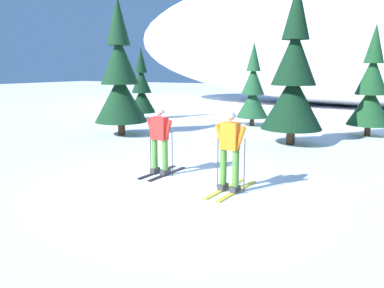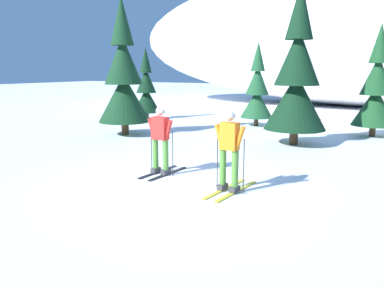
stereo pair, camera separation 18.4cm
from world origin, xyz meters
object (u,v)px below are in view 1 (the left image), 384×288
skier_red_jacket (160,139)px  pine_tree_far_left (142,90)px  skier_orange_jacket (230,150)px  pine_tree_right (371,90)px  pine_tree_left (120,78)px  pine_tree_center_right (293,79)px  pine_tree_center_left (253,91)px

skier_red_jacket → pine_tree_far_left: 11.33m
skier_orange_jacket → pine_tree_right: 9.75m
pine_tree_left → pine_tree_right: 10.19m
pine_tree_center_right → pine_tree_right: bearing=54.0°
skier_red_jacket → pine_tree_left: 6.61m
pine_tree_center_left → pine_tree_center_right: size_ratio=0.70×
pine_tree_far_left → pine_tree_center_right: size_ratio=0.68×
pine_tree_left → pine_tree_right: bearing=26.7°
skier_orange_jacket → skier_red_jacket: bearing=167.6°
pine_tree_center_left → pine_tree_center_right: pine_tree_center_right is taller
pine_tree_center_right → pine_tree_right: (2.37, 3.27, -0.50)m
pine_tree_left → pine_tree_center_right: size_ratio=0.98×
pine_tree_far_left → pine_tree_center_right: bearing=-20.1°
pine_tree_far_left → skier_red_jacket: bearing=-52.4°
pine_tree_far_left → pine_tree_center_left: pine_tree_center_left is taller
pine_tree_left → pine_tree_center_left: size_ratio=1.40×
pine_tree_left → pine_tree_right: size_ratio=1.24×
skier_orange_jacket → pine_tree_center_left: size_ratio=0.46×
skier_red_jacket → pine_tree_far_left: size_ratio=0.46×
pine_tree_far_left → pine_tree_center_right: 9.50m
pine_tree_right → skier_orange_jacket: bearing=-103.3°
pine_tree_center_left → pine_tree_right: 5.22m
pine_tree_center_left → pine_tree_center_right: 4.81m
pine_tree_left → pine_tree_center_right: (6.72, 1.30, 0.05)m
skier_orange_jacket → pine_tree_center_right: bearing=91.3°
pine_tree_far_left → pine_tree_center_right: (8.89, -3.25, 0.77)m
skier_red_jacket → pine_tree_center_left: size_ratio=0.44×
skier_red_jacket → pine_tree_right: 10.03m
pine_tree_left → pine_tree_center_right: pine_tree_center_right is taller
skier_orange_jacket → pine_tree_far_left: pine_tree_far_left is taller
pine_tree_center_left → pine_tree_left: bearing=-127.2°
pine_tree_center_right → pine_tree_center_left: bearing=126.2°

